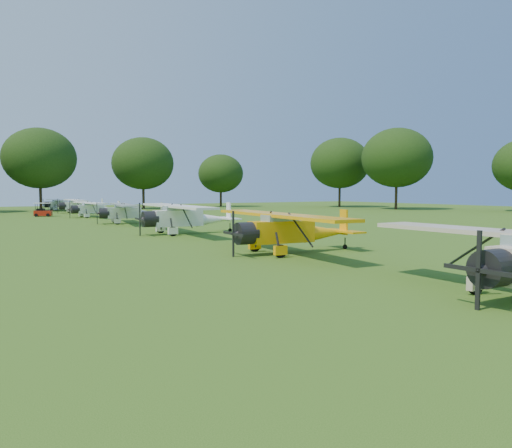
{
  "coord_description": "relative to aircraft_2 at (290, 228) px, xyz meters",
  "views": [
    {
      "loc": [
        -14.83,
        -27.07,
        3.36
      ],
      "look_at": [
        0.03,
        -3.27,
        1.4
      ],
      "focal_mm": 35.0,
      "sensor_mm": 36.0,
      "label": 1
    }
  ],
  "objects": [
    {
      "name": "ground",
      "position": [
        -0.56,
        5.84,
        -1.34
      ],
      "size": [
        160.0,
        160.0,
        0.0
      ],
      "primitive_type": "plane",
      "color": "#284E13",
      "rests_on": "ground"
    },
    {
      "name": "tree_belt",
      "position": [
        3.01,
        6.01,
        6.69
      ],
      "size": [
        137.36,
        130.27,
        14.52
      ],
      "color": "#312113",
      "rests_on": "ground"
    },
    {
      "name": "aircraft_2",
      "position": [
        0.0,
        0.0,
        0.0
      ],
      "size": [
        7.31,
        11.65,
        2.29
      ],
      "rotation": [
        0.0,
        0.0,
        -0.07
      ],
      "color": "#FDA90A",
      "rests_on": "ground"
    },
    {
      "name": "aircraft_3",
      "position": [
        -0.05,
        13.43,
        0.05
      ],
      "size": [
        7.6,
        12.11,
        2.38
      ],
      "rotation": [
        0.0,
        0.0,
        -0.06
      ],
      "color": "white",
      "rests_on": "ground"
    },
    {
      "name": "aircraft_4",
      "position": [
        -0.04,
        26.88,
        -0.12
      ],
      "size": [
        6.74,
        10.67,
        2.09
      ],
      "rotation": [
        0.0,
        0.0,
        -0.17
      ],
      "color": "silver",
      "rests_on": "ground"
    },
    {
      "name": "aircraft_5",
      "position": [
        -0.2,
        39.71,
        -0.19
      ],
      "size": [
        6.29,
        10.0,
        1.97
      ],
      "rotation": [
        0.0,
        0.0,
        0.04
      ],
      "color": "white",
      "rests_on": "ground"
    },
    {
      "name": "aircraft_6",
      "position": [
        0.88,
        52.15,
        -0.14
      ],
      "size": [
        6.55,
        10.42,
        2.06
      ],
      "rotation": [
        0.0,
        0.0,
        -0.03
      ],
      "color": "white",
      "rests_on": "ground"
    },
    {
      "name": "aircraft_7",
      "position": [
        0.44,
        63.34,
        -0.25
      ],
      "size": [
        5.97,
        9.51,
        1.87
      ],
      "rotation": [
        0.0,
        0.0,
        0.08
      ],
      "color": "silver",
      "rests_on": "ground"
    },
    {
      "name": "golf_cart",
      "position": [
        -5.2,
        44.83,
        -0.77
      ],
      "size": [
        2.26,
        1.81,
        1.69
      ],
      "rotation": [
        0.0,
        0.0,
        -0.38
      ],
      "color": "#AD1C0C",
      "rests_on": "ground"
    }
  ]
}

